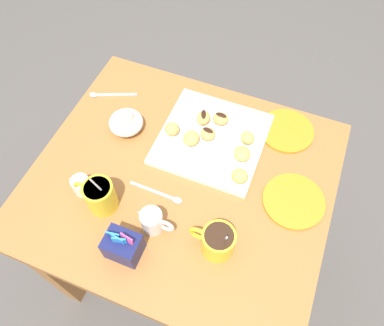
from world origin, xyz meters
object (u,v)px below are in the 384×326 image
pastry_plate_square (212,139)px  beignet_3 (247,138)px  saucer_orange_right (294,201)px  chocolate_sauce_pitcher (82,185)px  beignet_0 (208,134)px  beignet_1 (203,118)px  beignet_5 (242,154)px  coffee_mug_yellow_right (99,195)px  beignet_7 (191,138)px  saucer_orange_left (286,131)px  cream_pitcher_white (152,221)px  dining_table (182,200)px  coffee_mug_yellow_left (217,241)px  ice_cream_bowl (126,121)px  beignet_6 (172,129)px  beignet_2 (221,119)px  beignet_4 (240,176)px  sugar_caddy (123,246)px

pastry_plate_square → beignet_3: 0.11m
pastry_plate_square → saucer_orange_right: (-0.29, 0.11, -0.00)m
chocolate_sauce_pitcher → beignet_0: 0.40m
beignet_1 → beignet_5: 0.18m
coffee_mug_yellow_right → beignet_7: coffee_mug_yellow_right is taller
pastry_plate_square → beignet_3: (-0.11, -0.03, 0.02)m
saucer_orange_left → cream_pitcher_white: bearing=60.3°
dining_table → saucer_orange_left: bearing=-131.1°
dining_table → cream_pitcher_white: (0.01, 0.17, 0.19)m
coffee_mug_yellow_right → cream_pitcher_white: 0.16m
dining_table → beignet_7: bearing=-82.0°
coffee_mug_yellow_left → cream_pitcher_white: coffee_mug_yellow_left is taller
pastry_plate_square → beignet_7: (0.05, 0.04, 0.03)m
pastry_plate_square → coffee_mug_yellow_right: bearing=56.9°
pastry_plate_square → ice_cream_bowl: 0.28m
chocolate_sauce_pitcher → beignet_6: chocolate_sauce_pitcher is taller
ice_cream_bowl → beignet_5: size_ratio=1.98×
beignet_5 → beignet_6: bearing=-1.0°
coffee_mug_yellow_right → saucer_orange_right: (-0.50, -0.21, -0.05)m
beignet_2 → beignet_4: 0.21m
sugar_caddy → beignet_2: 0.50m
beignet_4 → beignet_1: bearing=-42.9°
coffee_mug_yellow_left → cream_pitcher_white: bearing=2.8°
beignet_2 → beignet_4: (-0.12, 0.18, -0.00)m
beignet_0 → coffee_mug_yellow_right: bearing=58.2°
coffee_mug_yellow_left → beignet_1: bearing=-64.3°
beignet_1 → beignet_4: bearing=137.1°
cream_pitcher_white → beignet_7: 0.29m
chocolate_sauce_pitcher → beignet_7: 0.35m
beignet_2 → beignet_5: (-0.10, 0.10, -0.00)m
coffee_mug_yellow_left → beignet_4: 0.21m
chocolate_sauce_pitcher → coffee_mug_yellow_right: bearing=165.8°
pastry_plate_square → cream_pitcher_white: size_ratio=3.03×
saucer_orange_right → beignet_4: bearing=-1.7°
ice_cream_bowl → saucer_orange_left: ice_cream_bowl is taller
saucer_orange_left → beignet_3: (0.11, 0.09, 0.03)m
chocolate_sauce_pitcher → beignet_5: size_ratio=1.67×
saucer_orange_left → beignet_0: beignet_0 is taller
coffee_mug_yellow_right → beignet_7: (-0.16, -0.28, -0.02)m
beignet_0 → beignet_4: (-0.14, 0.11, -0.00)m
beignet_3 → coffee_mug_yellow_left: bearing=94.3°
sugar_caddy → beignet_3: (-0.19, -0.45, -0.01)m
ice_cream_bowl → chocolate_sauce_pitcher: size_ratio=1.18×
chocolate_sauce_pitcher → beignet_3: 0.51m
beignet_7 → beignet_3: bearing=-156.9°
beignet_1 → beignet_3: same height
ice_cream_bowl → cream_pitcher_white: bearing=128.8°
beignet_2 → beignet_4: size_ratio=1.02×
saucer_orange_right → beignet_1: (0.34, -0.17, 0.03)m
coffee_mug_yellow_left → beignet_4: (0.01, -0.21, -0.01)m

